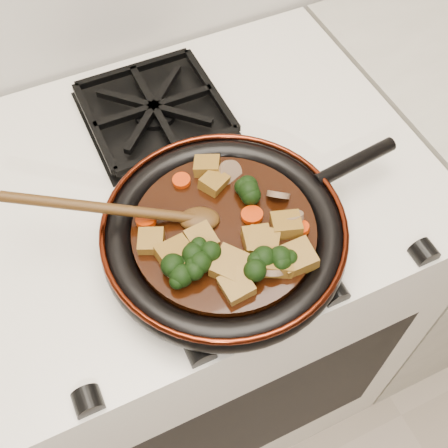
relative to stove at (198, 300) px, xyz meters
name	(u,v)px	position (x,y,z in m)	size (l,w,h in m)	color
stove	(198,300)	(0.00, 0.00, 0.00)	(0.76, 0.60, 0.90)	silver
burner_grate_front	(225,237)	(0.00, -0.14, 0.46)	(0.23, 0.23, 0.03)	black
burner_grate_back	(155,111)	(0.00, 0.14, 0.46)	(0.23, 0.23, 0.03)	black
skillet	(225,234)	(0.00, -0.15, 0.49)	(0.47, 0.34, 0.05)	black
braising_sauce	(224,232)	(-0.01, -0.15, 0.50)	(0.25, 0.25, 0.02)	black
tofu_cube_0	(231,266)	(-0.03, -0.21, 0.52)	(0.04, 0.04, 0.02)	brown
tofu_cube_1	(257,241)	(0.02, -0.19, 0.52)	(0.04, 0.04, 0.02)	brown
tofu_cube_2	(207,167)	(0.01, -0.05, 0.52)	(0.04, 0.03, 0.02)	brown
tofu_cube_3	(277,263)	(0.03, -0.23, 0.52)	(0.04, 0.04, 0.02)	brown
tofu_cube_4	(263,243)	(0.03, -0.20, 0.52)	(0.04, 0.04, 0.02)	brown
tofu_cube_5	(297,258)	(0.06, -0.24, 0.52)	(0.04, 0.04, 0.02)	brown
tofu_cube_6	(202,240)	(-0.04, -0.16, 0.52)	(0.04, 0.03, 0.02)	brown
tofu_cube_7	(151,242)	(-0.11, -0.13, 0.52)	(0.03, 0.03, 0.02)	brown
tofu_cube_8	(237,286)	(-0.03, -0.24, 0.52)	(0.04, 0.04, 0.02)	brown
tofu_cube_9	(286,225)	(0.07, -0.19, 0.52)	(0.04, 0.04, 0.02)	brown
tofu_cube_10	(214,182)	(0.01, -0.08, 0.52)	(0.04, 0.03, 0.02)	brown
tofu_cube_11	(177,257)	(-0.08, -0.17, 0.52)	(0.04, 0.05, 0.02)	brown
broccoli_floret_0	(252,188)	(0.05, -0.11, 0.52)	(0.06, 0.06, 0.05)	black
broccoli_floret_1	(182,273)	(-0.09, -0.20, 0.52)	(0.06, 0.06, 0.05)	black
broccoli_floret_2	(258,270)	(0.00, -0.23, 0.52)	(0.06, 0.06, 0.05)	black
broccoli_floret_3	(203,257)	(-0.05, -0.19, 0.52)	(0.06, 0.06, 0.05)	black
broccoli_floret_4	(284,255)	(0.04, -0.23, 0.52)	(0.06, 0.06, 0.06)	black
broccoli_floret_5	(199,257)	(-0.06, -0.19, 0.52)	(0.06, 0.06, 0.06)	black
carrot_coin_0	(181,180)	(-0.03, -0.06, 0.51)	(0.03, 0.03, 0.01)	#BE2D05
carrot_coin_1	(146,220)	(-0.10, -0.10, 0.51)	(0.03, 0.03, 0.01)	#BE2D05
carrot_coin_2	(300,228)	(0.08, -0.20, 0.51)	(0.03, 0.03, 0.01)	#BE2D05
carrot_coin_3	(252,215)	(0.04, -0.15, 0.51)	(0.03, 0.03, 0.01)	#BE2D05
mushroom_slice_0	(291,217)	(0.08, -0.18, 0.52)	(0.04, 0.04, 0.01)	#7C6047
mushroom_slice_1	(278,195)	(0.08, -0.14, 0.52)	(0.03, 0.03, 0.01)	#7C6047
mushroom_slice_2	(230,173)	(0.04, -0.07, 0.52)	(0.04, 0.04, 0.01)	#7C6047
mushroom_slice_3	(173,267)	(-0.09, -0.18, 0.52)	(0.03, 0.03, 0.01)	#7C6047
mushroom_slice_4	(272,270)	(0.02, -0.24, 0.52)	(0.03, 0.03, 0.01)	#7C6047
wooden_spoon	(143,213)	(-0.10, -0.10, 0.53)	(0.16, 0.09, 0.26)	#41270E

